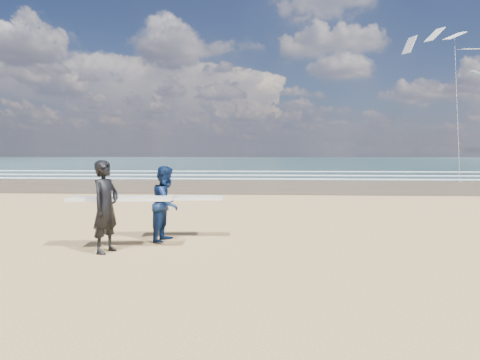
{
  "coord_description": "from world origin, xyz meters",
  "views": [
    {
      "loc": [
        3.65,
        -8.28,
        2.13
      ],
      "look_at": [
        2.78,
        6.0,
        1.13
      ],
      "focal_mm": 32.0,
      "sensor_mm": 36.0,
      "label": 1
    }
  ],
  "objects": [
    {
      "name": "surfer_far",
      "position": [
        1.33,
        1.58,
        0.89
      ],
      "size": [
        2.24,
        1.19,
        1.76
      ],
      "color": "#0B1B40",
      "rests_on": "ground"
    },
    {
      "name": "ocean",
      "position": [
        20.0,
        72.0,
        0.01
      ],
      "size": [
        220.0,
        100.0,
        0.02
      ],
      "primitive_type": "cube",
      "color": "#1A393A",
      "rests_on": "ground"
    },
    {
      "name": "surfer_near",
      "position": [
        0.35,
        0.38,
        0.98
      ],
      "size": [
        2.24,
        1.12,
        1.93
      ],
      "color": "black",
      "rests_on": "ground"
    },
    {
      "name": "foam_breakers",
      "position": [
        20.0,
        28.1,
        0.05
      ],
      "size": [
        220.0,
        11.7,
        0.05
      ],
      "color": "white",
      "rests_on": "ground"
    },
    {
      "name": "kite_1",
      "position": [
        17.35,
        23.82,
        6.91
      ],
      "size": [
        6.63,
        4.83,
        11.95
      ],
      "color": "slate",
      "rests_on": "ground"
    }
  ]
}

